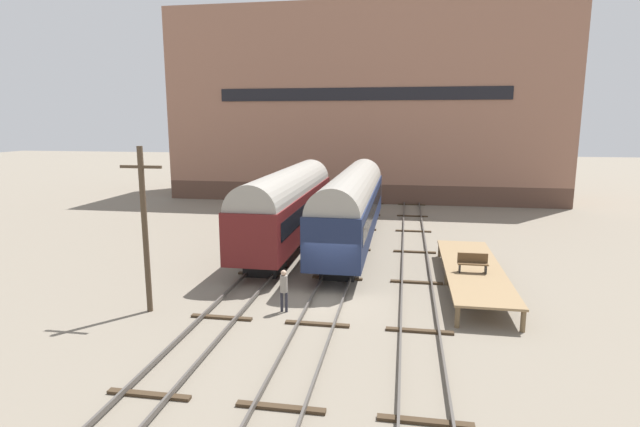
# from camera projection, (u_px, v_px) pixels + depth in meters

# --- Properties ---
(ground_plane) EXTENTS (200.00, 200.00, 0.00)m
(ground_plane) POSITION_uv_depth(u_px,v_px,m) (329.00, 299.00, 22.87)
(ground_plane) COLOR slate
(track_left) EXTENTS (2.60, 60.00, 0.26)m
(track_left) POSITION_uv_depth(u_px,v_px,m) (244.00, 291.00, 23.51)
(track_left) COLOR #4C4742
(track_left) RESTS_ON ground
(track_middle) EXTENTS (2.60, 60.00, 0.26)m
(track_middle) POSITION_uv_depth(u_px,v_px,m) (329.00, 296.00, 22.84)
(track_middle) COLOR #4C4742
(track_middle) RESTS_ON ground
(track_right) EXTENTS (2.60, 60.00, 0.26)m
(track_right) POSITION_uv_depth(u_px,v_px,m) (418.00, 301.00, 22.18)
(track_right) COLOR #4C4742
(track_right) RESTS_ON ground
(train_car_maroon) EXTENTS (2.92, 16.46, 5.07)m
(train_car_maroon) POSITION_uv_depth(u_px,v_px,m) (288.00, 203.00, 31.74)
(train_car_maroon) COLOR black
(train_car_maroon) RESTS_ON ground
(train_car_navy) EXTENTS (2.88, 18.75, 5.02)m
(train_car_navy) POSITION_uv_depth(u_px,v_px,m) (352.00, 203.00, 31.93)
(train_car_navy) COLOR black
(train_car_navy) RESTS_ON ground
(station_platform) EXTENTS (2.77, 10.94, 0.97)m
(station_platform) POSITION_uv_depth(u_px,v_px,m) (473.00, 269.00, 24.53)
(station_platform) COLOR #8C704C
(station_platform) RESTS_ON ground
(bench) EXTENTS (1.40, 0.40, 0.91)m
(bench) POSITION_uv_depth(u_px,v_px,m) (473.00, 262.00, 23.61)
(bench) COLOR brown
(bench) RESTS_ON station_platform
(person_worker) EXTENTS (0.32, 0.32, 1.86)m
(person_worker) POSITION_uv_depth(u_px,v_px,m) (284.00, 287.00, 21.15)
(person_worker) COLOR #282833
(person_worker) RESTS_ON ground
(utility_pole) EXTENTS (1.80, 0.24, 7.05)m
(utility_pole) POSITION_uv_depth(u_px,v_px,m) (145.00, 227.00, 20.78)
(utility_pole) COLOR #473828
(utility_pole) RESTS_ON ground
(warehouse_building) EXTENTS (39.58, 12.09, 19.18)m
(warehouse_building) POSITION_uv_depth(u_px,v_px,m) (365.00, 106.00, 53.36)
(warehouse_building) COLOR brown
(warehouse_building) RESTS_ON ground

